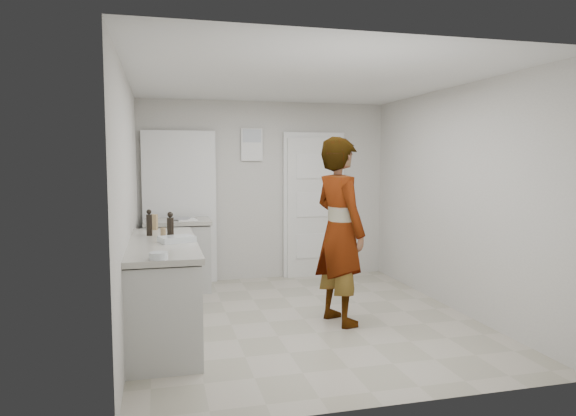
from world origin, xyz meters
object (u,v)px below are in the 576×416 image
object	(u,v)px
oil_cruet_b	(149,223)
person	(340,231)
baking_dish	(177,239)
spice_jar	(163,232)
egg_bowl	(159,256)
cake_mix_box	(152,222)
oil_cruet_a	(170,226)

from	to	relation	value
oil_cruet_b	person	bearing A→B (deg)	-11.38
person	baking_dish	distance (m)	1.64
spice_jar	egg_bowl	xyz separation A→B (m)	(-0.04, -1.22, -0.02)
person	cake_mix_box	xyz separation A→B (m)	(-1.87, 0.82, 0.05)
cake_mix_box	spice_jar	bearing A→B (deg)	-53.87
spice_jar	oil_cruet_b	distance (m)	0.18
baking_dish	egg_bowl	xyz separation A→B (m)	(-0.16, -0.82, 0.00)
cake_mix_box	oil_cruet_a	world-z (taller)	oil_cruet_a
spice_jar	cake_mix_box	bearing A→B (deg)	101.80
oil_cruet_b	cake_mix_box	bearing A→B (deg)	86.58
spice_jar	person	bearing A→B (deg)	-9.49
spice_jar	baking_dish	size ratio (longest dim) A/B	0.23
egg_bowl	baking_dish	bearing A→B (deg)	78.71
oil_cruet_a	oil_cruet_b	bearing A→B (deg)	131.04
oil_cruet_a	baking_dish	bearing A→B (deg)	-78.45
spice_jar	egg_bowl	distance (m)	1.22
spice_jar	oil_cruet_a	xyz separation A→B (m)	(0.07, -0.15, 0.08)
cake_mix_box	egg_bowl	bearing A→B (deg)	-63.55
oil_cruet_a	baking_dish	xyz separation A→B (m)	(0.05, -0.25, -0.10)
cake_mix_box	oil_cruet_a	size ratio (longest dim) A/B	0.66
oil_cruet_b	baking_dish	distance (m)	0.55
cake_mix_box	egg_bowl	size ratio (longest dim) A/B	1.19
person	egg_bowl	bearing A→B (deg)	100.94
baking_dish	spice_jar	bearing A→B (deg)	106.82
person	oil_cruet_b	xyz separation A→B (m)	(-1.90, 0.38, 0.09)
person	baking_dish	world-z (taller)	person
cake_mix_box	spice_jar	distance (m)	0.53
cake_mix_box	person	bearing A→B (deg)	0.75
spice_jar	baking_dish	xyz separation A→B (m)	(0.12, -0.39, -0.02)
cake_mix_box	baking_dish	distance (m)	0.95
egg_bowl	cake_mix_box	bearing A→B (deg)	92.12
spice_jar	baking_dish	distance (m)	0.41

